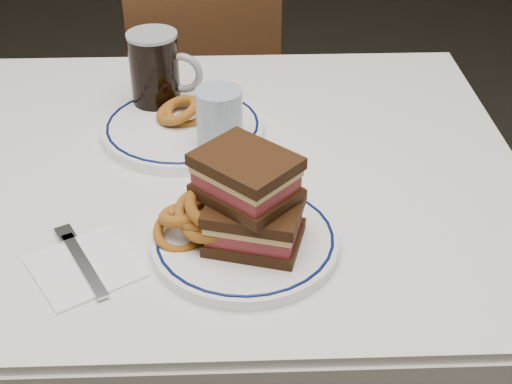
{
  "coord_description": "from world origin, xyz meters",
  "views": [
    {
      "loc": [
        0.16,
        -1.0,
        1.38
      ],
      "look_at": [
        0.19,
        -0.18,
        0.82
      ],
      "focal_mm": 50.0,
      "sensor_mm": 36.0,
      "label": 1
    }
  ],
  "objects_px": {
    "main_plate": "(245,240)",
    "reuben_sandwich": "(250,200)",
    "beer_mug": "(156,72)",
    "chair_far": "(200,98)",
    "far_plate": "(183,128)"
  },
  "relations": [
    {
      "from": "beer_mug",
      "to": "far_plate",
      "type": "xyz_separation_m",
      "value": [
        0.05,
        -0.09,
        -0.07
      ]
    },
    {
      "from": "beer_mug",
      "to": "far_plate",
      "type": "distance_m",
      "value": 0.12
    },
    {
      "from": "reuben_sandwich",
      "to": "beer_mug",
      "type": "distance_m",
      "value": 0.44
    },
    {
      "from": "beer_mug",
      "to": "reuben_sandwich",
      "type": "bearing_deg",
      "value": -69.15
    },
    {
      "from": "chair_far",
      "to": "main_plate",
      "type": "height_order",
      "value": "chair_far"
    },
    {
      "from": "main_plate",
      "to": "reuben_sandwich",
      "type": "bearing_deg",
      "value": -33.62
    },
    {
      "from": "reuben_sandwich",
      "to": "beer_mug",
      "type": "bearing_deg",
      "value": 110.85
    },
    {
      "from": "chair_far",
      "to": "far_plate",
      "type": "xyz_separation_m",
      "value": [
        0.0,
        -0.7,
        0.3
      ]
    },
    {
      "from": "chair_far",
      "to": "beer_mug",
      "type": "distance_m",
      "value": 0.71
    },
    {
      "from": "main_plate",
      "to": "beer_mug",
      "type": "height_order",
      "value": "beer_mug"
    },
    {
      "from": "chair_far",
      "to": "reuben_sandwich",
      "type": "relative_size",
      "value": 5.19
    },
    {
      "from": "beer_mug",
      "to": "far_plate",
      "type": "bearing_deg",
      "value": -61.33
    },
    {
      "from": "reuben_sandwich",
      "to": "far_plate",
      "type": "bearing_deg",
      "value": 108.56
    },
    {
      "from": "chair_far",
      "to": "main_plate",
      "type": "bearing_deg",
      "value": -84.1
    },
    {
      "from": "main_plate",
      "to": "far_plate",
      "type": "relative_size",
      "value": 0.93
    }
  ]
}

